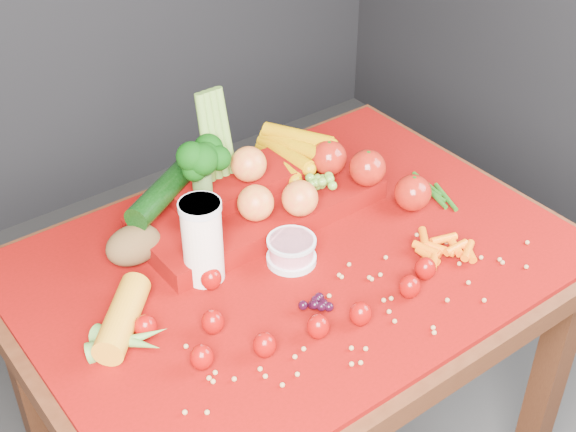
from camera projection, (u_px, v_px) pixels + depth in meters
table at (294, 297)px, 1.64m from camera, size 1.10×0.80×0.75m
red_cloth at (294, 259)px, 1.58m from camera, size 1.05×0.75×0.01m
milk_glass at (202, 238)px, 1.48m from camera, size 0.08×0.08×0.17m
yogurt_bowl at (291, 250)px, 1.55m from camera, size 0.10×0.10×0.05m
strawberry_scatter at (285, 312)px, 1.42m from camera, size 0.54×0.28×0.05m
dark_grape_cluster at (320, 307)px, 1.44m from camera, size 0.06×0.05×0.03m
soybean_scatter at (361, 311)px, 1.45m from camera, size 0.84×0.24×0.01m
corn_ear at (126, 334)px, 1.38m from camera, size 0.25×0.26×0.06m
potato at (134, 245)px, 1.55m from camera, size 0.11×0.08×0.08m
baby_carrot_pile at (439, 252)px, 1.57m from camera, size 0.18×0.18×0.03m
green_bean_pile at (436, 191)px, 1.76m from camera, size 0.14×0.12×0.01m
produce_mound at (265, 189)px, 1.66m from camera, size 0.60×0.38×0.27m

